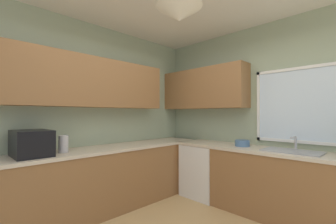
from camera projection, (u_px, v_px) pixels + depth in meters
name	position (u px, v px, depth m)	size (l,w,h in m)	color
room_shell	(164.00, 75.00, 2.99)	(3.65, 3.80, 2.77)	#9EAD8E
counter_run_left	(102.00, 179.00, 3.07)	(0.65, 3.41, 0.88)	olive
counter_run_back	(267.00, 181.00, 2.97)	(2.74, 0.65, 0.88)	olive
dishwasher	(204.00, 170.00, 3.66)	(0.60, 0.60, 0.84)	white
microwave	(31.00, 143.00, 2.47)	(0.48, 0.36, 0.29)	black
kettle	(63.00, 144.00, 2.69)	(0.11, 0.11, 0.21)	#B7B7BC
sink_assembly	(292.00, 151.00, 2.76)	(0.66, 0.40, 0.19)	#9EA0A5
bowl	(242.00, 143.00, 3.22)	(0.21, 0.21, 0.09)	#4C7099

